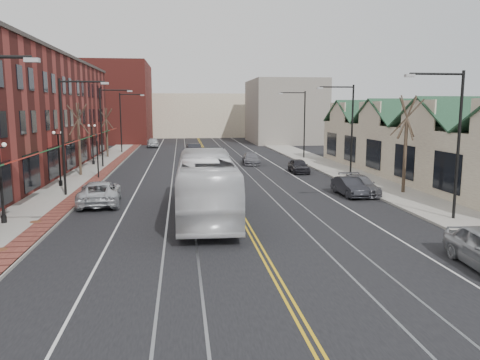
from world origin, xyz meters
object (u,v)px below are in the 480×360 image
object	(u,v)px
parked_car_d	(299,166)
parked_suv	(100,193)
parked_car_c	(359,185)
transit_bus	(206,185)
parked_car_b	(350,187)

from	to	relation	value
parked_car_d	parked_suv	bearing A→B (deg)	-140.58
parked_car_c	transit_bus	bearing A→B (deg)	-154.80
parked_car_b	parked_car_c	world-z (taller)	parked_car_c
parked_suv	parked_car_c	xyz separation A→B (m)	(17.96, 1.29, -0.09)
parked_car_c	parked_suv	bearing A→B (deg)	-176.16
transit_bus	parked_suv	size ratio (longest dim) A/B	2.37
parked_car_c	parked_car_d	world-z (taller)	parked_car_c
parked_suv	transit_bus	bearing A→B (deg)	143.10
transit_bus	parked_car_c	xyz separation A→B (m)	(11.30, 5.38, -1.14)
parked_car_b	parked_car_d	bearing A→B (deg)	90.87
transit_bus	parked_car_d	distance (m)	19.55
parked_car_c	parked_car_b	bearing A→B (deg)	-152.81
parked_suv	parked_car_d	bearing A→B (deg)	-147.35
parked_suv	parked_car_d	size ratio (longest dim) A/B	1.41
transit_bus	parked_car_d	xyz separation A→B (m)	(9.75, 16.91, -1.15)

